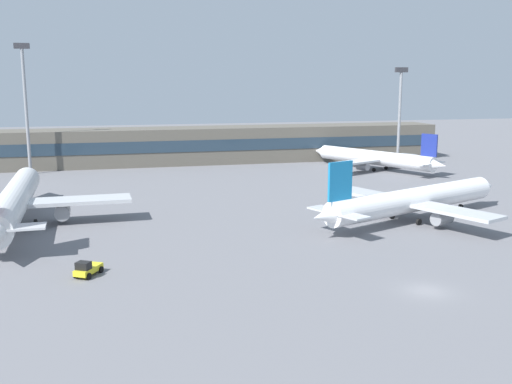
% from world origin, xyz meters
% --- Properties ---
extents(ground_plane, '(400.00, 400.00, 0.00)m').
position_xyz_m(ground_plane, '(0.00, 40.00, 0.00)').
color(ground_plane, slate).
extents(terminal_building, '(112.77, 12.13, 9.00)m').
position_xyz_m(terminal_building, '(0.00, 98.62, 4.50)').
color(terminal_building, '#5B564C').
rests_on(terminal_building, ground_plane).
extents(airplane_near, '(38.68, 27.79, 10.06)m').
position_xyz_m(airplane_near, '(14.18, 27.67, 3.07)').
color(airplane_near, white).
rests_on(airplane_near, ground_plane).
extents(airplane_mid, '(32.72, 47.04, 11.63)m').
position_xyz_m(airplane_mid, '(-43.11, 39.70, 3.54)').
color(airplane_mid, silver).
rests_on(airplane_mid, ground_plane).
extents(airplane_far, '(25.36, 35.06, 9.36)m').
position_xyz_m(airplane_far, '(30.64, 76.27, 2.85)').
color(airplane_far, white).
rests_on(airplane_far, ground_plane).
extents(baggage_tug_yellow, '(3.14, 3.86, 1.75)m').
position_xyz_m(baggage_tug_yellow, '(-32.53, 12.99, 0.80)').
color(baggage_tug_yellow, yellow).
rests_on(baggage_tug_yellow, ground_plane).
extents(floodlight_tower_west, '(3.20, 0.80, 23.84)m').
position_xyz_m(floodlight_tower_west, '(41.04, 84.17, 13.91)').
color(floodlight_tower_west, gray).
rests_on(floodlight_tower_west, ground_plane).
extents(floodlight_tower_east, '(3.20, 0.80, 28.58)m').
position_xyz_m(floodlight_tower_east, '(-46.69, 89.36, 16.35)').
color(floodlight_tower_east, gray).
rests_on(floodlight_tower_east, ground_plane).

